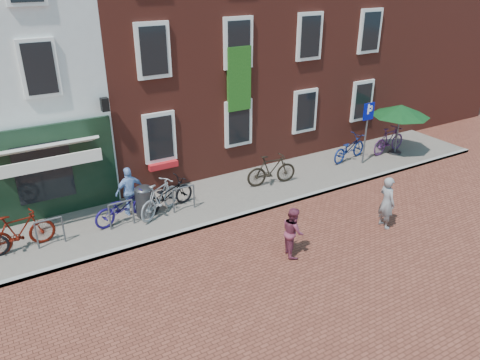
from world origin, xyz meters
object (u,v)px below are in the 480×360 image
parking_sign (367,122)px  cafe_person (130,191)px  boy (293,232)px  bicycle_3 (160,198)px  bicycle_2 (123,206)px  parasol (401,108)px  bicycle_1 (19,232)px  bicycle_6 (349,148)px  bicycle_4 (167,195)px  woman (387,202)px  bicycle_7 (389,140)px  bicycle_5 (272,170)px  litter_bin (144,199)px

parking_sign → cafe_person: (-9.11, 0.65, -0.90)m
boy → bicycle_3: (-2.32, 3.74, -0.05)m
boy → cafe_person: size_ratio=0.90×
bicycle_2 → bicycle_3: size_ratio=1.03×
parasol → boy: (-7.92, -3.69, -1.31)m
boy → bicycle_2: (-3.43, 3.90, -0.11)m
parking_sign → cafe_person: parking_sign is taller
bicycle_1 → bicycle_3: same height
bicycle_2 → bicycle_6: size_ratio=1.00×
bicycle_3 → bicycle_6: bicycle_3 is taller
bicycle_3 → bicycle_4: 0.39m
bicycle_6 → bicycle_3: bearing=80.4°
woman → bicycle_3: size_ratio=0.88×
cafe_person → bicycle_7: cafe_person is taller
bicycle_1 → bicycle_6: bearing=-93.6°
bicycle_1 → bicycle_2: bicycle_1 is taller
parking_sign → bicycle_7: 2.06m
bicycle_5 → bicycle_4: bearing=97.7°
parking_sign → bicycle_4: 8.11m
parasol → bicycle_7: bearing=133.9°
cafe_person → bicycle_5: size_ratio=0.85×
woman → cafe_person: bearing=61.3°
bicycle_1 → bicycle_7: size_ratio=1.00×
woman → bicycle_4: size_ratio=0.85×
bicycle_5 → bicycle_7: bearing=-79.6°
bicycle_1 → parking_sign: bearing=-96.2°
bicycle_7 → woman: bearing=126.3°
bicycle_7 → litter_bin: bearing=83.5°
parasol → cafe_person: parasol is taller
bicycle_5 → boy: bearing=163.4°
litter_bin → bicycle_2: bearing=-177.4°
woman → bicycle_1: bearing=73.6°
bicycle_3 → bicycle_2: bearing=50.3°
cafe_person → bicycle_1: 3.27m
boy → bicycle_6: size_ratio=0.74×
woman → bicycle_6: 5.02m
bicycle_5 → bicycle_7: size_ratio=1.00×
boy → bicycle_2: boy is taller
boy → bicycle_3: 4.41m
parking_sign → woman: bearing=-126.2°
bicycle_4 → litter_bin: bearing=76.7°
bicycle_5 → parking_sign: bearing=-83.6°
bicycle_6 → cafe_person: bearing=77.1°
bicycle_5 → bicycle_7: (5.85, 0.09, 0.00)m
litter_bin → bicycle_7: 10.46m
bicycle_4 → bicycle_6: same height
bicycle_2 → bicycle_7: bicycle_7 is taller
bicycle_6 → bicycle_4: bearing=79.1°
parking_sign → bicycle_2: 9.54m
litter_bin → boy: size_ratio=0.75×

